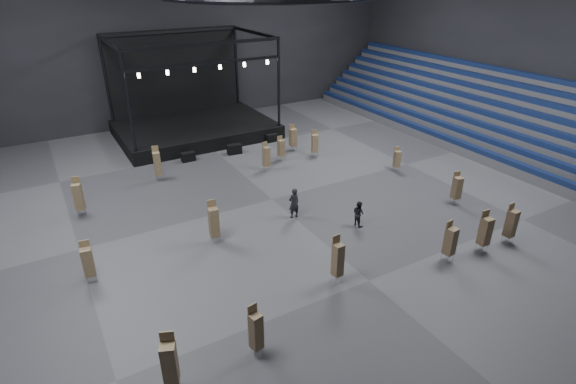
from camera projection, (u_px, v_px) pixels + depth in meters
floor at (272, 199)px, 31.12m from camera, size 50.00×50.00×0.00m
wall_back at (168, 31)px, 43.41m from camera, size 50.00×0.20×18.00m
wall_right at (528, 39)px, 38.32m from camera, size 0.20×42.00×18.00m
bleachers_right at (495, 124)px, 40.63m from camera, size 7.20×40.00×6.40m
stage at (192, 119)px, 43.07m from camera, size 14.00×10.00×9.20m
flight_case_left at (188, 157)px, 37.19m from camera, size 1.13×0.57×0.75m
flight_case_mid at (234, 149)px, 38.68m from camera, size 1.31×0.78×0.82m
flight_case_right at (272, 138)px, 41.42m from camera, size 1.10×0.59×0.72m
chair_stack_0 at (293, 137)px, 39.00m from camera, size 0.58×0.58×2.34m
chair_stack_1 at (256, 330)px, 18.06m from camera, size 0.53×0.53×2.49m
chair_stack_2 at (457, 187)px, 30.01m from camera, size 0.59×0.59×2.32m
chair_stack_3 at (511, 223)px, 25.67m from camera, size 0.55×0.55×2.49m
chair_stack_4 at (450, 240)px, 24.05m from camera, size 0.61×0.61×2.40m
chair_stack_5 at (281, 148)px, 36.98m from camera, size 0.50×0.50×2.09m
chair_stack_6 at (78, 196)px, 28.58m from camera, size 0.65×0.65×2.63m
chair_stack_7 at (88, 261)px, 22.40m from camera, size 0.58×0.58×2.34m
chair_stack_8 at (214, 222)px, 25.60m from camera, size 0.58×0.58×2.70m
chair_stack_9 at (157, 163)px, 33.35m from camera, size 0.56×0.56×2.69m
chair_stack_10 at (315, 143)px, 37.75m from camera, size 0.65×0.65×2.32m
chair_stack_11 at (170, 362)px, 16.43m from camera, size 0.71×0.71×2.69m
chair_stack_12 at (485, 230)px, 24.89m from camera, size 0.58×0.58×2.50m
chair_stack_13 at (338, 259)px, 22.37m from camera, size 0.51×0.51×2.66m
chair_stack_14 at (266, 156)px, 35.05m from camera, size 0.53×0.53×2.36m
chair_stack_15 at (397, 158)px, 35.04m from camera, size 0.55×0.55×1.98m
man_center at (294, 203)px, 28.43m from camera, size 0.76×0.51×2.04m
crew_member at (358, 213)px, 27.64m from camera, size 0.69×0.85×1.65m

